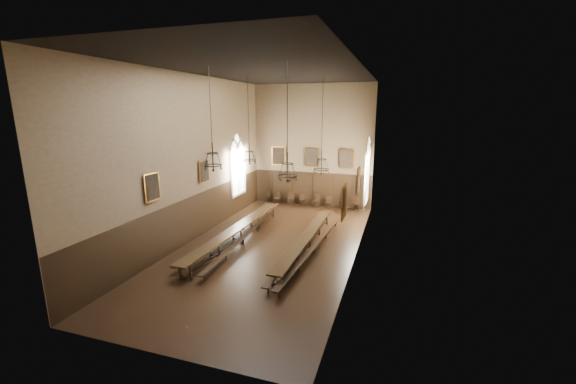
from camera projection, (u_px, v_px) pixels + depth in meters
The scene contains 34 objects.
floor at pixel (270, 247), 18.84m from camera, with size 9.00×18.00×0.02m, color black.
ceiling at pixel (268, 69), 16.79m from camera, with size 9.00×18.00×0.02m, color black.
wall_back at pixel (312, 146), 26.17m from camera, with size 9.00×0.02×9.00m, color #7A644B.
wall_front at pixel (150, 210), 9.46m from camera, with size 9.00×0.02×9.00m, color #7A644B.
wall_left at pixel (192, 160), 19.16m from camera, with size 0.02×18.00×9.00m, color #7A644B.
wall_right at pixel (359, 168), 16.48m from camera, with size 0.02×18.00×9.00m, color #7A644B.
wainscot_panelling at pixel (270, 224), 18.55m from camera, with size 9.00×18.00×2.50m, color black, non-canonical shape.
table_left at pixel (237, 234), 19.53m from camera, with size 1.00×10.74×0.84m.
table_right at pixel (306, 242), 18.44m from camera, with size 0.72×9.57×0.75m.
bench_left_outer at pixel (226, 237), 19.57m from camera, with size 0.70×9.07×0.41m.
bench_left_inner at pixel (243, 240), 19.10m from camera, with size 0.71×9.54×0.43m.
bench_right_inner at pixel (299, 244), 18.42m from camera, with size 0.56×10.38×0.47m.
bench_right_outer at pixel (314, 248), 17.85m from camera, with size 0.92×10.00×0.45m.
chair_0 at pixel (268, 199), 27.76m from camera, with size 0.47×0.47×0.90m.
chair_1 at pixel (277, 200), 27.42m from camera, with size 0.47×0.47×0.93m.
chair_2 at pixel (291, 201), 27.13m from camera, with size 0.52×0.52×1.00m.
chair_3 at pixel (302, 202), 26.88m from camera, with size 0.47×0.47×0.88m.
chair_4 at pixel (316, 203), 26.51m from camera, with size 0.54×0.54×1.00m.
chair_5 at pixel (328, 204), 26.25m from camera, with size 0.49×0.49×0.91m.
chair_6 at pixel (343, 205), 26.02m from camera, with size 0.51×0.51×0.97m.
chair_7 at pixel (356, 206), 25.67m from camera, with size 0.44×0.44×0.99m.
chandelier_back_left at pixel (249, 154), 20.82m from camera, with size 0.79×0.79×4.92m.
chandelier_back_right at pixel (321, 164), 19.93m from camera, with size 0.90×0.90×5.33m.
chandelier_front_left at pixel (213, 159), 16.37m from camera, with size 0.87×0.87×4.55m.
chandelier_front_right at pixel (287, 168), 14.54m from camera, with size 0.80×0.80×4.69m.
portrait_back_0 at pixel (279, 156), 27.01m from camera, with size 1.10×0.12×1.40m.
portrait_back_1 at pixel (312, 157), 26.23m from camera, with size 1.10×0.12×1.40m.
portrait_back_2 at pixel (346, 159), 25.46m from camera, with size 1.10×0.12×1.40m.
portrait_left_0 at pixel (204, 171), 20.23m from camera, with size 0.12×1.00×1.30m.
portrait_left_1 at pixel (152, 187), 16.05m from camera, with size 0.12×1.00×1.30m.
portrait_right_0 at pixel (358, 180), 17.62m from camera, with size 0.12×1.00×1.30m.
portrait_right_1 at pixel (344, 202), 13.45m from camera, with size 0.12×1.00×1.30m.
window_right at pixel (368, 172), 21.85m from camera, with size 0.20×2.20×4.60m, color white, non-canonical shape.
window_left at pixel (238, 165), 24.48m from camera, with size 0.20×2.20×4.60m, color white, non-canonical shape.
Camera 1 is at (6.30, -16.55, 7.12)m, focal length 22.00 mm.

